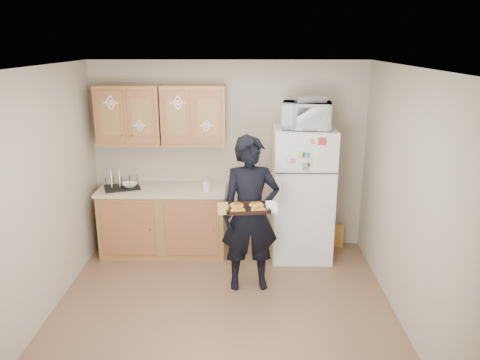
# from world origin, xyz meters

# --- Properties ---
(floor) EXTENTS (3.60, 3.60, 0.00)m
(floor) POSITION_xyz_m (0.00, 0.00, 0.00)
(floor) COLOR brown
(floor) RESTS_ON ground
(ceiling) EXTENTS (3.60, 3.60, 0.00)m
(ceiling) POSITION_xyz_m (0.00, 0.00, 2.50)
(ceiling) COLOR white
(ceiling) RESTS_ON wall_back
(wall_back) EXTENTS (3.60, 0.04, 2.50)m
(wall_back) POSITION_xyz_m (0.00, 1.80, 1.25)
(wall_back) COLOR #B0A48E
(wall_back) RESTS_ON floor
(wall_front) EXTENTS (3.60, 0.04, 2.50)m
(wall_front) POSITION_xyz_m (0.00, -1.80, 1.25)
(wall_front) COLOR #B0A48E
(wall_front) RESTS_ON floor
(wall_left) EXTENTS (0.04, 3.60, 2.50)m
(wall_left) POSITION_xyz_m (-1.80, 0.00, 1.25)
(wall_left) COLOR #B0A48E
(wall_left) RESTS_ON floor
(wall_right) EXTENTS (0.04, 3.60, 2.50)m
(wall_right) POSITION_xyz_m (1.80, 0.00, 1.25)
(wall_right) COLOR #B0A48E
(wall_right) RESTS_ON floor
(refrigerator) EXTENTS (0.75, 0.70, 1.70)m
(refrigerator) POSITION_xyz_m (0.95, 1.43, 0.85)
(refrigerator) COLOR white
(refrigerator) RESTS_ON floor
(base_cabinet) EXTENTS (1.60, 0.60, 0.86)m
(base_cabinet) POSITION_xyz_m (-0.85, 1.48, 0.43)
(base_cabinet) COLOR #986534
(base_cabinet) RESTS_ON floor
(countertop) EXTENTS (1.64, 0.64, 0.04)m
(countertop) POSITION_xyz_m (-0.85, 1.48, 0.88)
(countertop) COLOR beige
(countertop) RESTS_ON base_cabinet
(upper_cab_left) EXTENTS (0.80, 0.33, 0.75)m
(upper_cab_left) POSITION_xyz_m (-1.25, 1.61, 1.83)
(upper_cab_left) COLOR #986534
(upper_cab_left) RESTS_ON wall_back
(upper_cab_right) EXTENTS (0.80, 0.33, 0.75)m
(upper_cab_right) POSITION_xyz_m (-0.43, 1.61, 1.83)
(upper_cab_right) COLOR #986534
(upper_cab_right) RESTS_ON wall_back
(cereal_box) EXTENTS (0.20, 0.07, 0.32)m
(cereal_box) POSITION_xyz_m (1.47, 1.67, 0.16)
(cereal_box) COLOR #E2A850
(cereal_box) RESTS_ON floor
(person) EXTENTS (0.69, 0.49, 1.77)m
(person) POSITION_xyz_m (0.28, 0.59, 0.88)
(person) COLOR black
(person) RESTS_ON floor
(baking_tray) EXTENTS (0.48, 0.38, 0.04)m
(baking_tray) POSITION_xyz_m (0.25, 0.30, 1.06)
(baking_tray) COLOR black
(baking_tray) RESTS_ON person
(pizza_front_left) EXTENTS (0.15, 0.15, 0.02)m
(pizza_front_left) POSITION_xyz_m (0.15, 0.21, 1.08)
(pizza_front_left) COLOR orange
(pizza_front_left) RESTS_ON baking_tray
(pizza_front_right) EXTENTS (0.15, 0.15, 0.02)m
(pizza_front_right) POSITION_xyz_m (0.36, 0.23, 1.08)
(pizza_front_right) COLOR orange
(pizza_front_right) RESTS_ON baking_tray
(pizza_back_left) EXTENTS (0.15, 0.15, 0.02)m
(pizza_back_left) POSITION_xyz_m (0.14, 0.36, 1.08)
(pizza_back_left) COLOR orange
(pizza_back_left) RESTS_ON baking_tray
(pizza_back_right) EXTENTS (0.15, 0.15, 0.02)m
(pizza_back_right) POSITION_xyz_m (0.34, 0.38, 1.08)
(pizza_back_right) COLOR orange
(pizza_back_right) RESTS_ON baking_tray
(microwave) EXTENTS (0.63, 0.47, 0.32)m
(microwave) POSITION_xyz_m (0.96, 1.38, 1.86)
(microwave) COLOR white
(microwave) RESTS_ON refrigerator
(foil_pan) EXTENTS (0.37, 0.28, 0.08)m
(foil_pan) POSITION_xyz_m (1.00, 1.41, 2.06)
(foil_pan) COLOR #BCBBC2
(foil_pan) RESTS_ON microwave
(dish_rack) EXTENTS (0.52, 0.46, 0.18)m
(dish_rack) POSITION_xyz_m (-1.37, 1.47, 0.99)
(dish_rack) COLOR black
(dish_rack) RESTS_ON countertop
(bowl) EXTENTS (0.24, 0.24, 0.05)m
(bowl) POSITION_xyz_m (-1.27, 1.47, 0.95)
(bowl) COLOR white
(bowl) RESTS_ON dish_rack
(soap_bottle) EXTENTS (0.09, 0.09, 0.17)m
(soap_bottle) POSITION_xyz_m (-0.27, 1.37, 0.99)
(soap_bottle) COLOR white
(soap_bottle) RESTS_ON countertop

